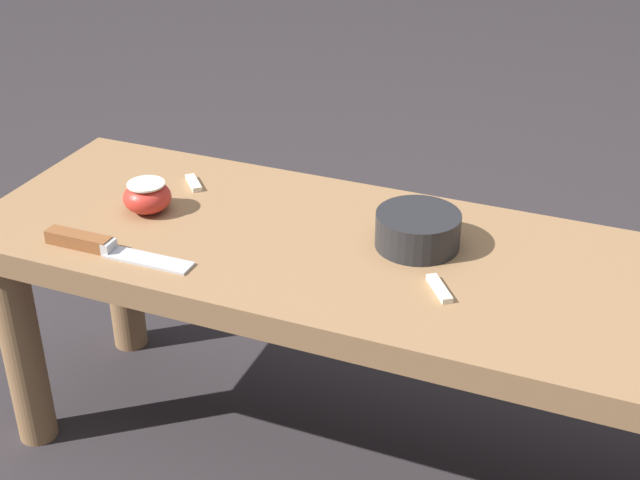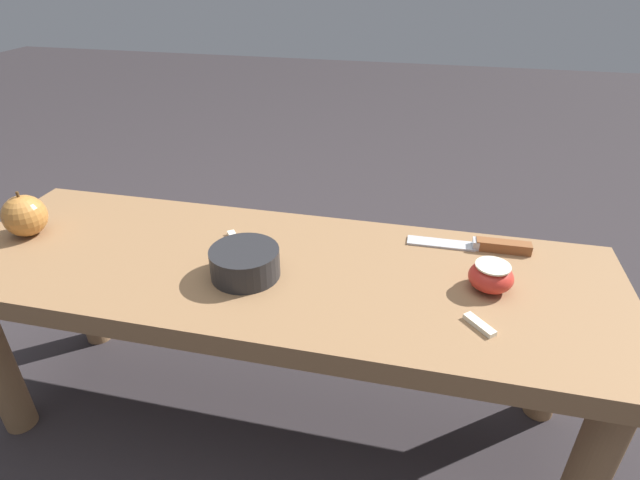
# 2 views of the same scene
# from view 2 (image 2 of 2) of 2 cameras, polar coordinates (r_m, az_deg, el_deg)

# --- Properties ---
(ground_plane) EXTENTS (8.00, 8.00, 0.00)m
(ground_plane) POSITION_cam_2_polar(r_m,az_deg,el_deg) (1.17, -4.22, -19.45)
(ground_plane) COLOR #2D282B
(wooden_bench) EXTENTS (1.22, 0.41, 0.40)m
(wooden_bench) POSITION_cam_2_polar(r_m,az_deg,el_deg) (0.94, -4.98, -6.19)
(wooden_bench) COLOR olive
(wooden_bench) RESTS_ON ground_plane
(knife) EXTENTS (0.23, 0.03, 0.02)m
(knife) POSITION_cam_2_polar(r_m,az_deg,el_deg) (0.99, 18.46, -0.60)
(knife) COLOR #B7BABF
(knife) RESTS_ON wooden_bench
(apple_whole) EXTENTS (0.08, 0.08, 0.09)m
(apple_whole) POSITION_cam_2_polar(r_m,az_deg,el_deg) (1.14, -30.71, 2.38)
(apple_whole) COLOR #B27233
(apple_whole) RESTS_ON wooden_bench
(apple_cut) EXTENTS (0.07, 0.07, 0.05)m
(apple_cut) POSITION_cam_2_polar(r_m,az_deg,el_deg) (0.87, 18.95, -3.97)
(apple_cut) COLOR red
(apple_cut) RESTS_ON wooden_bench
(apple_slice_near_knife) EXTENTS (0.05, 0.06, 0.01)m
(apple_slice_near_knife) POSITION_cam_2_polar(r_m,az_deg,el_deg) (0.99, -9.74, 0.08)
(apple_slice_near_knife) COLOR silver
(apple_slice_near_knife) RESTS_ON wooden_bench
(apple_slice_center) EXTENTS (0.05, 0.05, 0.01)m
(apple_slice_center) POSITION_cam_2_polar(r_m,az_deg,el_deg) (0.80, 17.77, -9.21)
(apple_slice_center) COLOR silver
(apple_slice_center) RESTS_ON wooden_bench
(bowl) EXTENTS (0.12, 0.12, 0.05)m
(bowl) POSITION_cam_2_polar(r_m,az_deg,el_deg) (0.87, -8.58, -2.57)
(bowl) COLOR #232326
(bowl) RESTS_ON wooden_bench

